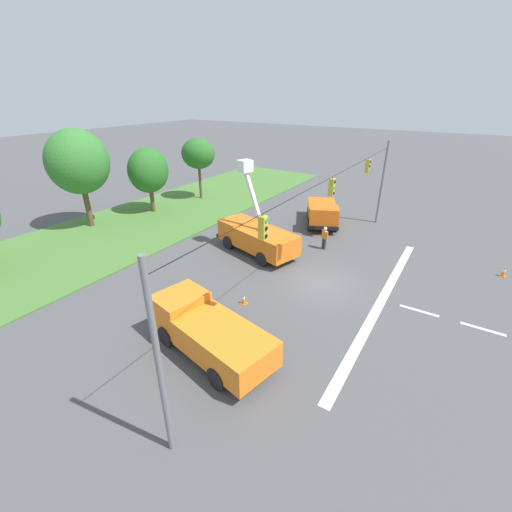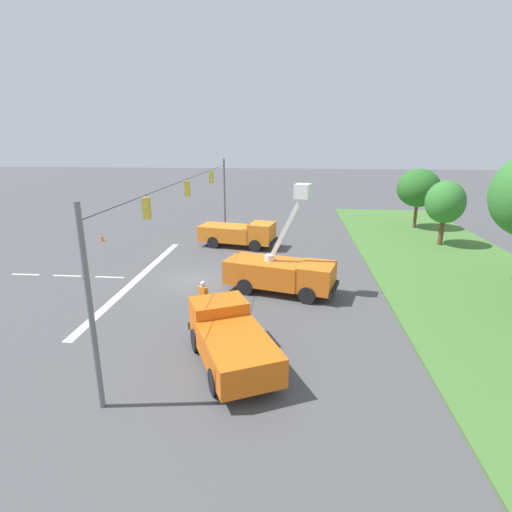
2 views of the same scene
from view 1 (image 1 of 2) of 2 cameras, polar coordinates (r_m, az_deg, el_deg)
The scene contains 14 objects.
ground_plane at distance 21.90m, azimuth 10.78°, elevation -4.38°, with size 200.00×200.00×0.00m, color #4C4C4F.
grass_verge at distance 32.16m, azimuth -20.36°, elevation 4.53°, with size 56.00×12.00×0.10m, color #477533.
lane_markings at distance 20.97m, azimuth 24.15°, elevation -7.88°, with size 17.60×15.25×0.01m.
signal_gantry at distance 20.12m, azimuth 11.87°, elevation 6.65°, with size 26.20×0.33×7.20m.
tree_centre at distance 32.41m, azimuth -27.55°, elevation 13.70°, with size 4.96×4.78×8.25m.
tree_east at distance 34.74m, azimuth -17.51°, elevation 13.41°, with size 3.99×3.42×6.18m.
tree_far_east at distance 38.13m, azimuth -9.62°, elevation 16.45°, with size 3.33×3.63×6.49m.
utility_truck_bucket_lift at distance 24.98m, azimuth 0.06°, elevation 3.43°, with size 4.17×7.03×6.58m.
utility_truck_support_near at distance 31.19m, azimuth 10.99°, elevation 7.16°, with size 6.32×4.72×2.14m.
utility_truck_support_far at distance 15.81m, azimuth -8.04°, elevation -12.20°, with size 3.76×6.88×2.18m.
road_worker at distance 26.20m, azimuth 11.37°, elevation 3.20°, with size 0.40×0.59×1.77m.
traffic_cone_foreground_left at distance 19.02m, azimuth -12.40°, elevation -8.46°, with size 0.36×0.36×0.67m.
traffic_cone_mid_left at distance 27.26m, azimuth 35.97°, elevation -2.15°, with size 0.36×0.36×0.67m.
traffic_cone_near_bucket at distance 19.37m, azimuth -2.05°, elevation -7.21°, with size 0.36×0.36×0.62m.
Camera 1 is at (-17.91, -6.44, 10.84)m, focal length 24.00 mm.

